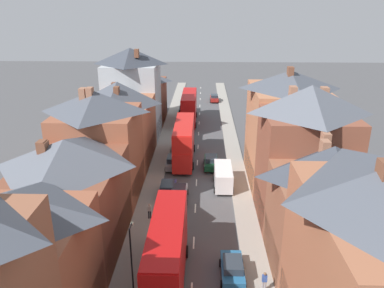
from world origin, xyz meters
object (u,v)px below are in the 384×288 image
at_px(double_decker_bus_mid_street, 189,107).
at_px(car_mid_white, 168,189).
at_px(car_near_silver, 214,98).
at_px(street_lamp, 132,255).
at_px(double_decker_bus_lead, 167,253).
at_px(delivery_van, 223,176).
at_px(car_parked_left_b, 184,108).
at_px(car_near_blue, 211,162).
at_px(car_mid_black, 173,162).
at_px(car_far_grey, 232,269).
at_px(double_decker_bus_far_approaching, 184,141).
at_px(pedestrian_mid_right, 149,210).
at_px(car_parked_right_a, 179,193).
at_px(pedestrian_mid_left, 264,281).

relative_size(double_decker_bus_mid_street, car_mid_white, 2.53).
relative_size(car_near_silver, street_lamp, 0.72).
xyz_separation_m(double_decker_bus_lead, street_lamp, (-2.44, -0.89, 0.43)).
distance_m(delivery_van, street_lamp, 18.85).
relative_size(car_parked_left_b, street_lamp, 0.74).
relative_size(car_near_silver, car_parked_left_b, 0.97).
xyz_separation_m(double_decker_bus_lead, car_near_blue, (3.61, 21.68, -1.97)).
bearing_deg(car_mid_black, street_lamp, -92.94).
bearing_deg(car_near_blue, car_far_grey, -86.42).
bearing_deg(street_lamp, car_near_blue, 75.00).
distance_m(double_decker_bus_mid_street, street_lamp, 42.40).
relative_size(double_decker_bus_mid_street, car_near_blue, 2.60).
height_order(double_decker_bus_lead, street_lamp, street_lamp).
relative_size(double_decker_bus_far_approaching, pedestrian_mid_right, 6.71).
distance_m(double_decker_bus_far_approaching, car_parked_right_a, 11.20).
bearing_deg(car_parked_left_b, car_parked_right_a, -87.88).
relative_size(pedestrian_mid_left, street_lamp, 0.29).
distance_m(double_decker_bus_lead, street_lamp, 2.63).
xyz_separation_m(double_decker_bus_mid_street, car_mid_black, (-1.29, -19.95, -1.98)).
relative_size(double_decker_bus_lead, car_near_blue, 2.60).
distance_m(car_mid_black, pedestrian_mid_right, 12.54).
bearing_deg(car_mid_white, pedestrian_mid_right, -105.45).
bearing_deg(delivery_van, car_near_blue, 103.73).
bearing_deg(pedestrian_mid_right, double_decker_bus_mid_street, 85.36).
height_order(car_parked_right_a, car_mid_black, car_mid_black).
height_order(car_near_silver, street_lamp, street_lamp).
height_order(car_near_silver, pedestrian_mid_right, pedestrian_mid_right).
bearing_deg(pedestrian_mid_right, car_parked_right_a, 56.93).
bearing_deg(delivery_van, double_decker_bus_mid_street, 101.08).
bearing_deg(double_decker_bus_mid_street, car_mid_white, -92.68).
relative_size(double_decker_bus_far_approaching, car_mid_black, 2.69).
height_order(double_decker_bus_lead, car_mid_black, double_decker_bus_lead).
bearing_deg(double_decker_bus_lead, double_decker_bus_mid_street, 90.00).
bearing_deg(pedestrian_mid_right, car_parked_left_b, 88.04).
bearing_deg(street_lamp, car_parked_left_b, 88.66).
distance_m(car_near_blue, car_mid_black, 4.90).
height_order(car_near_silver, pedestrian_mid_left, pedestrian_mid_left).
relative_size(car_parked_left_b, car_far_grey, 1.03).
distance_m(car_mid_white, delivery_van, 6.71).
distance_m(car_parked_right_a, street_lamp, 14.38).
distance_m(car_mid_black, car_parked_left_b, 26.67).
bearing_deg(double_decker_bus_lead, car_near_blue, 80.55).
relative_size(double_decker_bus_far_approaching, car_mid_white, 2.53).
relative_size(double_decker_bus_mid_street, car_far_grey, 2.73).
bearing_deg(double_decker_bus_mid_street, street_lamp, -93.30).
xyz_separation_m(car_near_blue, car_mid_white, (-4.90, -7.83, -0.01)).
xyz_separation_m(delivery_van, pedestrian_mid_left, (2.21, -16.99, -0.30)).
height_order(car_far_grey, pedestrian_mid_right, pedestrian_mid_right).
xyz_separation_m(car_parked_right_a, car_far_grey, (4.90, -12.16, 0.00)).
bearing_deg(car_near_blue, pedestrian_mid_left, -81.06).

